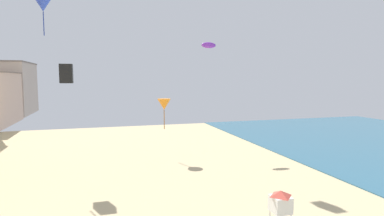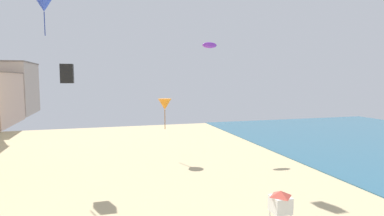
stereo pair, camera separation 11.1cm
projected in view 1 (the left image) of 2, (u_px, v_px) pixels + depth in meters
name	position (u px, v px, depth m)	size (l,w,h in m)	color
boardwalk_hotel_distant	(3.00, 88.00, 81.23)	(13.52, 18.70, 13.66)	#C6B29E
lifeguard_stand	(281.00, 202.00, 19.03)	(1.10, 1.10, 2.55)	white
kite_black_box	(66.00, 74.00, 28.32)	(1.11, 1.11, 1.74)	black
kite_orange_delta	(164.00, 104.00, 36.42)	(1.57, 1.57, 3.57)	orange
kite_purple_parafoil	(209.00, 45.00, 40.24)	(1.95, 0.54, 0.76)	purple
kite_blue_delta	(43.00, 5.00, 29.62)	(1.55, 1.55, 3.53)	blue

